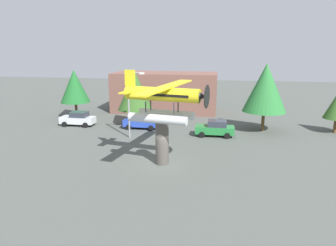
{
  "coord_description": "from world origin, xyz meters",
  "views": [
    {
      "loc": [
        4.43,
        -23.89,
        9.44
      ],
      "look_at": [
        0.0,
        3.0,
        2.78
      ],
      "focal_mm": 32.95,
      "sensor_mm": 36.0,
      "label": 1
    }
  ],
  "objects": [
    {
      "name": "tree_west",
      "position": [
        -15.01,
        15.54,
        4.33
      ],
      "size": [
        3.99,
        3.99,
        6.56
      ],
      "color": "brown",
      "rests_on": "ground"
    },
    {
      "name": "tree_center_back",
      "position": [
        9.65,
        12.17,
        5.05
      ],
      "size": [
        4.9,
        4.9,
        7.79
      ],
      "color": "brown",
      "rests_on": "ground"
    },
    {
      "name": "streetlight_primary",
      "position": [
        -4.66,
        7.02,
        4.15
      ],
      "size": [
        1.84,
        0.28,
        7.06
      ],
      "color": "gray",
      "rests_on": "ground"
    },
    {
      "name": "car_near_silver",
      "position": [
        -12.66,
        11.1,
        0.88
      ],
      "size": [
        4.2,
        2.02,
        1.76
      ],
      "rotation": [
        0.0,
        0.0,
        3.14
      ],
      "color": "silver",
      "rests_on": "ground"
    },
    {
      "name": "tree_east",
      "position": [
        -5.73,
        12.77,
        4.33
      ],
      "size": [
        4.33,
        4.33,
        6.75
      ],
      "color": "brown",
      "rests_on": "ground"
    },
    {
      "name": "car_far_green",
      "position": [
        4.24,
        9.12,
        0.88
      ],
      "size": [
        4.2,
        2.02,
        1.76
      ],
      "rotation": [
        0.0,
        0.0,
        3.14
      ],
      "color": "#237A38",
      "rests_on": "ground"
    },
    {
      "name": "display_pedestal",
      "position": [
        0.0,
        0.0,
        1.85
      ],
      "size": [
        1.1,
        1.1,
        3.71
      ],
      "primitive_type": "cylinder",
      "color": "#4C4742",
      "rests_on": "ground"
    },
    {
      "name": "car_mid_blue",
      "position": [
        -4.48,
        10.99,
        0.88
      ],
      "size": [
        4.2,
        2.02,
        1.76
      ],
      "rotation": [
        0.0,
        0.0,
        3.14
      ],
      "color": "#2847B7",
      "rests_on": "ground"
    },
    {
      "name": "storefront_building",
      "position": [
        -3.56,
        22.0,
        2.91
      ],
      "size": [
        15.44,
        6.8,
        5.83
      ],
      "primitive_type": "cube",
      "color": "brown",
      "rests_on": "ground"
    },
    {
      "name": "ground_plane",
      "position": [
        0.0,
        0.0,
        0.0
      ],
      "size": [
        140.0,
        140.0,
        0.0
      ],
      "primitive_type": "plane",
      "color": "#4C514C"
    },
    {
      "name": "floatplane_monument",
      "position": [
        0.13,
        -0.03,
        5.38
      ],
      "size": [
        7.13,
        10.42,
        4.0
      ],
      "rotation": [
        0.0,
        0.0,
        -0.19
      ],
      "color": "silver",
      "rests_on": "display_pedestal"
    }
  ]
}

